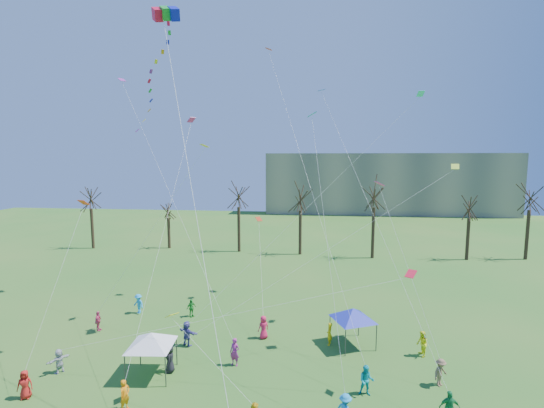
# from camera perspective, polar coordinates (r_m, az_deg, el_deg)

# --- Properties ---
(distant_building) EXTENTS (60.00, 14.00, 15.00)m
(distant_building) POSITION_cam_1_polar(r_m,az_deg,el_deg) (100.94, 16.75, 3.03)
(distant_building) COLOR gray
(distant_building) RESTS_ON ground
(bare_tree_row) EXTENTS (68.21, 7.70, 11.07)m
(bare_tree_row) POSITION_cam_1_polar(r_m,az_deg,el_deg) (53.90, 7.56, -0.11)
(bare_tree_row) COLOR black
(bare_tree_row) RESTS_ON ground
(big_box_kite) EXTENTS (4.22, 5.93, 23.23)m
(big_box_kite) POSITION_cam_1_polar(r_m,az_deg,el_deg) (25.15, -16.74, 17.60)
(big_box_kite) COLOR red
(big_box_kite) RESTS_ON ground
(canopy_tent_white) EXTENTS (3.76, 3.76, 2.83)m
(canopy_tent_white) POSITION_cam_1_polar(r_m,az_deg,el_deg) (26.36, -17.72, -18.81)
(canopy_tent_white) COLOR #3F3F44
(canopy_tent_white) RESTS_ON ground
(canopy_tent_blue) EXTENTS (3.47, 3.47, 2.83)m
(canopy_tent_blue) POSITION_cam_1_polar(r_m,az_deg,el_deg) (29.35, 12.09, -15.90)
(canopy_tent_blue) COLOR #3F3F44
(canopy_tent_blue) RESTS_ON ground
(festival_crowd) EXTENTS (25.62, 14.65, 1.85)m
(festival_crowd) POSITION_cam_1_polar(r_m,az_deg,el_deg) (26.95, -4.79, -21.55)
(festival_crowd) COLOR red
(festival_crowd) RESTS_ON ground
(small_kites_aloft) EXTENTS (29.93, 19.78, 33.79)m
(small_kites_aloft) POSITION_cam_1_polar(r_m,az_deg,el_deg) (29.02, -0.82, 5.20)
(small_kites_aloft) COLOR red
(small_kites_aloft) RESTS_ON ground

